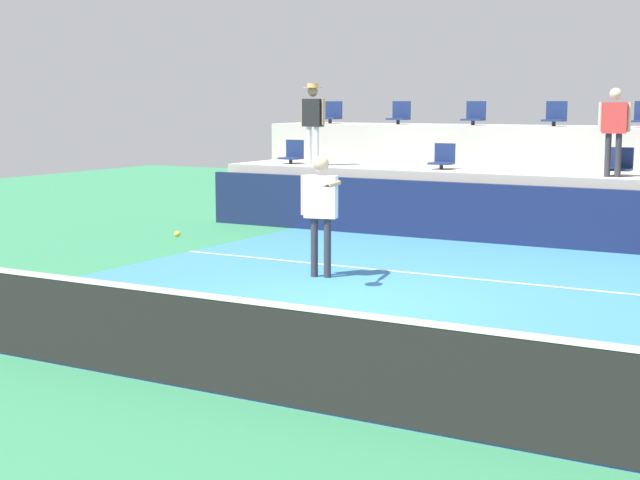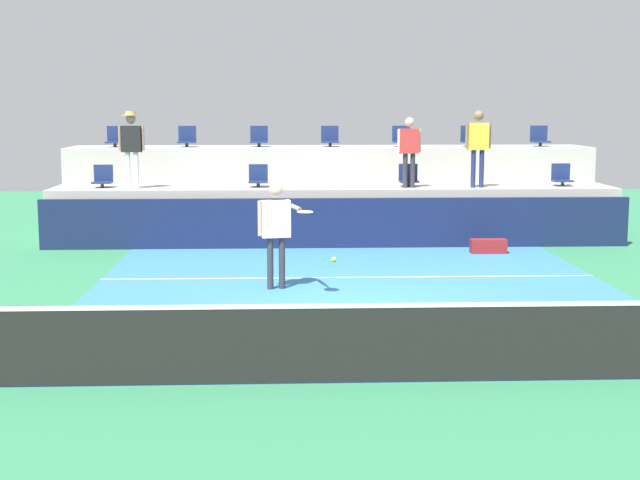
# 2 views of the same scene
# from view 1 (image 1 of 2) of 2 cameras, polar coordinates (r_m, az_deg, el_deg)

# --- Properties ---
(ground_plane) EXTENTS (40.00, 40.00, 0.00)m
(ground_plane) POSITION_cam_1_polar(r_m,az_deg,el_deg) (12.23, 2.12, -3.91)
(ground_plane) COLOR #2D754C
(court_inner_paint) EXTENTS (9.00, 10.00, 0.01)m
(court_inner_paint) POSITION_cam_1_polar(r_m,az_deg,el_deg) (13.10, 4.14, -3.08)
(court_inner_paint) COLOR teal
(court_inner_paint) RESTS_ON ground_plane
(court_service_line) EXTENTS (9.00, 0.06, 0.00)m
(court_service_line) POSITION_cam_1_polar(r_m,az_deg,el_deg) (14.36, 6.55, -2.09)
(court_service_line) COLOR white
(court_service_line) RESTS_ON ground_plane
(tennis_net) EXTENTS (10.48, 0.08, 1.07)m
(tennis_net) POSITION_cam_1_polar(r_m,az_deg,el_deg) (8.85, -9.99, -5.47)
(tennis_net) COLOR black
(tennis_net) RESTS_ON ground_plane
(sponsor_backboard) EXTENTS (13.00, 0.16, 1.10)m
(sponsor_backboard) POSITION_cam_1_polar(r_m,az_deg,el_deg) (17.61, 11.20, 1.53)
(sponsor_backboard) COLOR #141E42
(sponsor_backboard) RESTS_ON ground_plane
(seating_tier_lower) EXTENTS (13.00, 1.80, 1.25)m
(seating_tier_lower) POSITION_cam_1_polar(r_m,az_deg,el_deg) (18.83, 12.46, 2.15)
(seating_tier_lower) COLOR #ADAAA3
(seating_tier_lower) RESTS_ON ground_plane
(seating_tier_upper) EXTENTS (13.00, 1.80, 2.10)m
(seating_tier_upper) POSITION_cam_1_polar(r_m,az_deg,el_deg) (20.51, 14.00, 3.79)
(seating_tier_upper) COLOR #ADAAA3
(seating_tier_upper) RESTS_ON ground_plane
(stadium_chair_lower_far_left) EXTENTS (0.44, 0.40, 0.52)m
(stadium_chair_lower_far_left) POSITION_cam_1_polar(r_m,az_deg,el_deg) (20.90, -1.67, 5.25)
(stadium_chair_lower_far_left) COLOR #2D2D33
(stadium_chair_lower_far_left) RESTS_ON seating_tier_lower
(stadium_chair_lower_left) EXTENTS (0.44, 0.40, 0.52)m
(stadium_chair_lower_left) POSITION_cam_1_polar(r_m,az_deg,el_deg) (19.29, 7.47, 4.93)
(stadium_chair_lower_left) COLOR #2D2D33
(stadium_chair_lower_left) RESTS_ON seating_tier_lower
(stadium_chair_lower_right) EXTENTS (0.44, 0.40, 0.52)m
(stadium_chair_lower_right) POSITION_cam_1_polar(r_m,az_deg,el_deg) (18.26, 17.73, 4.41)
(stadium_chair_lower_right) COLOR #2D2D33
(stadium_chair_lower_right) RESTS_ON seating_tier_lower
(stadium_chair_upper_far_left) EXTENTS (0.44, 0.40, 0.52)m
(stadium_chair_upper_far_left) POSITION_cam_1_polar(r_m,az_deg,el_deg) (22.44, 0.72, 7.64)
(stadium_chair_upper_far_left) COLOR #2D2D33
(stadium_chair_upper_far_left) RESTS_ON seating_tier_upper
(stadium_chair_upper_left) EXTENTS (0.44, 0.40, 0.52)m
(stadium_chair_upper_left) POSITION_cam_1_polar(r_m,az_deg,el_deg) (21.64, 4.86, 7.58)
(stadium_chair_upper_left) COLOR #2D2D33
(stadium_chair_upper_left) RESTS_ON seating_tier_upper
(stadium_chair_upper_mid_left) EXTENTS (0.44, 0.40, 0.52)m
(stadium_chair_upper_mid_left) POSITION_cam_1_polar(r_m,az_deg,el_deg) (20.95, 9.35, 7.48)
(stadium_chair_upper_mid_left) COLOR #2D2D33
(stadium_chair_upper_mid_left) RESTS_ON seating_tier_upper
(stadium_chair_upper_center) EXTENTS (0.44, 0.40, 0.52)m
(stadium_chair_upper_center) POSITION_cam_1_polar(r_m,az_deg,el_deg) (20.40, 14.07, 7.32)
(stadium_chair_upper_center) COLOR #2D2D33
(stadium_chair_upper_center) RESTS_ON seating_tier_upper
(tennis_player) EXTENTS (0.95, 1.19, 1.82)m
(tennis_player) POSITION_cam_1_polar(r_m,az_deg,el_deg) (13.88, 0.04, 2.28)
(tennis_player) COLOR #2D2D33
(tennis_player) RESTS_ON ground_plane
(spectator_with_hat) EXTENTS (0.59, 0.43, 1.74)m
(spectator_with_hat) POSITION_cam_1_polar(r_m,az_deg,el_deg) (20.17, -0.43, 7.58)
(spectator_with_hat) COLOR white
(spectator_with_hat) RESTS_ON seating_tier_lower
(spectator_leaning_on_rail) EXTENTS (0.57, 0.26, 1.60)m
(spectator_leaning_on_rail) POSITION_cam_1_polar(r_m,az_deg,el_deg) (17.87, 17.43, 6.73)
(spectator_leaning_on_rail) COLOR #2D2D33
(spectator_leaning_on_rail) RESTS_ON seating_tier_lower
(tennis_ball) EXTENTS (0.07, 0.07, 0.07)m
(tennis_ball) POSITION_cam_1_polar(r_m,az_deg,el_deg) (9.91, -8.65, 0.35)
(tennis_ball) COLOR #CCE033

